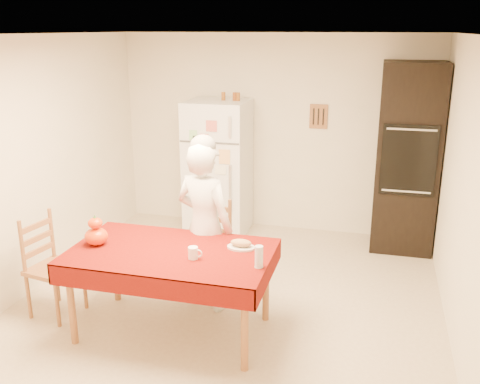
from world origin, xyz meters
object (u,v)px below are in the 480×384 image
(wine_glass, at_px, (259,257))
(dining_table, at_px, (171,258))
(chair_far, at_px, (209,242))
(coffee_mug, at_px, (193,253))
(seated_woman, at_px, (205,227))
(chair_left, at_px, (49,262))
(oven_cabinet, at_px, (407,159))
(refrigerator, at_px, (218,168))
(pumpkin_lower, at_px, (96,236))
(bread_plate, at_px, (241,247))

(wine_glass, bearing_deg, dining_table, 170.78)
(chair_far, relative_size, coffee_mug, 9.50)
(seated_woman, bearing_deg, chair_far, -61.55)
(chair_left, bearing_deg, coffee_mug, -84.95)
(oven_cabinet, relative_size, wine_glass, 12.50)
(refrigerator, distance_m, pumpkin_lower, 2.48)
(chair_far, distance_m, pumpkin_lower, 1.19)
(oven_cabinet, height_order, dining_table, oven_cabinet)
(coffee_mug, distance_m, bread_plate, 0.44)
(refrigerator, bearing_deg, bread_plate, -68.43)
(bread_plate, bearing_deg, pumpkin_lower, -169.21)
(dining_table, xyz_separation_m, wine_glass, (0.79, -0.13, 0.16))
(seated_woman, relative_size, wine_glass, 9.09)
(dining_table, height_order, coffee_mug, coffee_mug)
(chair_far, bearing_deg, wine_glass, -38.50)
(dining_table, distance_m, coffee_mug, 0.29)
(oven_cabinet, relative_size, seated_woman, 1.38)
(pumpkin_lower, bearing_deg, dining_table, 3.19)
(refrigerator, height_order, dining_table, refrigerator)
(chair_left, distance_m, bread_plate, 1.80)
(refrigerator, bearing_deg, wine_glass, -66.52)
(bread_plate, bearing_deg, seated_woman, 143.32)
(pumpkin_lower, bearing_deg, chair_left, 173.48)
(chair_left, bearing_deg, chair_far, -46.94)
(refrigerator, height_order, chair_left, refrigerator)
(wine_glass, bearing_deg, seated_woman, 135.59)
(wine_glass, bearing_deg, bread_plate, 125.08)
(dining_table, relative_size, coffee_mug, 17.00)
(refrigerator, bearing_deg, oven_cabinet, 1.18)
(refrigerator, xyz_separation_m, pumpkin_lower, (-0.35, -2.45, -0.01))
(oven_cabinet, bearing_deg, chair_left, -142.48)
(dining_table, bearing_deg, chair_left, 178.80)
(dining_table, bearing_deg, chair_far, 85.87)
(dining_table, height_order, chair_left, chair_left)
(coffee_mug, bearing_deg, wine_glass, -2.26)
(dining_table, xyz_separation_m, chair_far, (0.06, 0.85, -0.18))
(pumpkin_lower, distance_m, bread_plate, 1.25)
(oven_cabinet, distance_m, chair_far, 2.56)
(coffee_mug, relative_size, wine_glass, 0.57)
(wine_glass, bearing_deg, chair_far, 126.66)
(pumpkin_lower, relative_size, bread_plate, 0.83)
(oven_cabinet, distance_m, dining_table, 3.18)
(wine_glass, height_order, bread_plate, wine_glass)
(oven_cabinet, height_order, chair_left, oven_cabinet)
(dining_table, height_order, chair_far, chair_far)
(oven_cabinet, distance_m, coffee_mug, 3.11)
(coffee_mug, height_order, bread_plate, coffee_mug)
(dining_table, bearing_deg, wine_glass, -9.22)
(chair_left, height_order, wine_glass, chair_left)
(wine_glass, bearing_deg, pumpkin_lower, 176.43)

